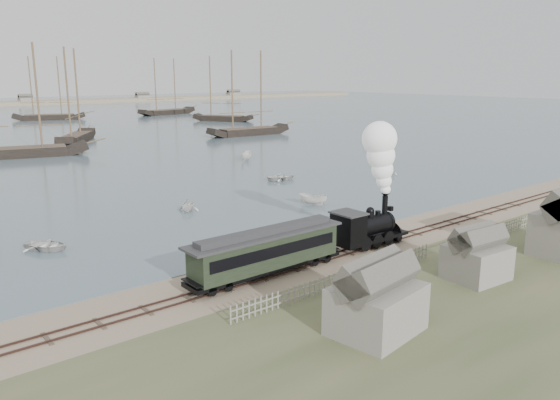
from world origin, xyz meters
TOP-DOWN VIEW (x-y plane):
  - ground at (0.00, 0.00)m, footprint 600.00×600.00m
  - rail_track at (0.00, -2.00)m, footprint 120.00×1.80m
  - picket_fence_west at (-6.50, -7.00)m, footprint 19.00×0.10m
  - picket_fence_east at (12.50, -7.50)m, footprint 15.00×0.10m
  - shed_left at (-10.00, -13.00)m, footprint 5.00×4.00m
  - shed_mid at (2.00, -12.00)m, footprint 4.00×3.50m
  - locomotive at (2.79, -2.00)m, footprint 8.24×3.08m
  - passenger_coach at (-9.45, -2.00)m, footprint 12.95×2.50m
  - beached_dinghy at (-8.04, 0.47)m, footprint 3.84×4.55m
  - rowboat_0 at (-20.17, 14.34)m, footprint 4.78×4.56m
  - rowboat_1 at (-4.26, 18.49)m, footprint 3.41×3.48m
  - rowboat_2 at (8.11, 12.16)m, footprint 3.50×2.80m
  - rowboat_3 at (14.77, 25.79)m, footprint 3.67×4.62m
  - rowboat_4 at (29.79, 18.95)m, footprint 3.00×3.23m
  - rowboat_5 at (21.35, 43.46)m, footprint 3.62×3.98m
  - schooner_2 at (-8.03, 71.93)m, footprint 24.16×10.76m
  - schooner_3 at (7.75, 87.41)m, footprint 14.36×18.53m
  - schooner_4 at (44.73, 74.95)m, footprint 21.35×5.87m
  - schooner_5 at (61.82, 112.31)m, footprint 13.92×18.47m
  - schooner_8 at (21.24, 151.40)m, footprint 22.01×12.19m
  - schooner_9 at (62.03, 149.33)m, footprint 23.84×10.42m

SIDE VIEW (x-z plane):
  - ground at x=0.00m, z-range 0.00..0.00m
  - picket_fence_west at x=-6.50m, z-range -0.60..0.60m
  - picket_fence_east at x=12.50m, z-range -0.60..0.60m
  - shed_left at x=-10.00m, z-range -2.05..2.05m
  - shed_mid at x=2.00m, z-range -1.80..1.80m
  - rail_track at x=0.00m, z-range -0.04..0.12m
  - beached_dinghy at x=-8.04m, z-range 0.00..0.81m
  - rowboat_0 at x=-20.17m, z-range 0.06..0.87m
  - rowboat_3 at x=14.77m, z-range 0.06..0.92m
  - rowboat_2 at x=8.11m, z-range 0.06..1.35m
  - rowboat_4 at x=29.79m, z-range 0.06..1.45m
  - rowboat_1 at x=-4.26m, z-range 0.06..1.45m
  - rowboat_5 at x=21.35m, z-range 0.06..1.58m
  - passenger_coach at x=-9.45m, z-range 0.43..3.57m
  - locomotive at x=2.79m, z-range -0.41..9.87m
  - schooner_2 at x=-8.03m, z-range 0.06..20.06m
  - schooner_3 at x=7.75m, z-range 0.06..20.06m
  - schooner_4 at x=44.73m, z-range 0.06..20.06m
  - schooner_5 at x=61.82m, z-range 0.06..20.06m
  - schooner_8 at x=21.24m, z-range 0.06..20.06m
  - schooner_9 at x=62.03m, z-range 0.06..20.06m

